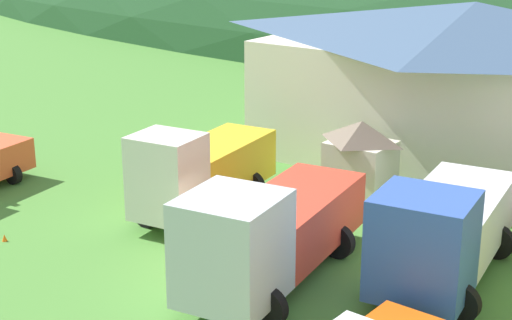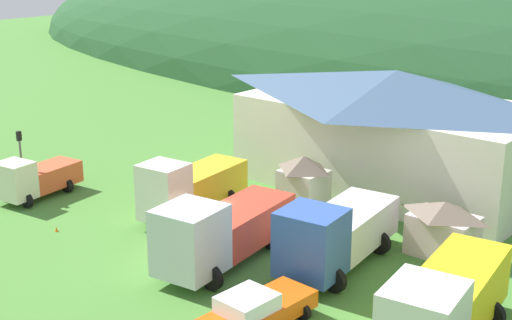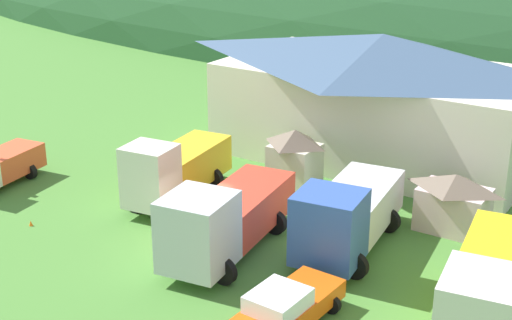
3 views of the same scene
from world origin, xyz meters
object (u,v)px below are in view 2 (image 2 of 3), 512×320
object	(u,v)px
light_truck_cream	(34,178)
traffic_light_west	(21,156)
depot_building	(394,128)
box_truck_blue	(334,233)
tow_truck_silver	(219,231)
play_shed_cream	(304,183)
play_shed_pink	(443,228)
heavy_rig_striped	(189,187)
service_pickup_orange	(256,311)
traffic_cone_near_pickup	(57,231)
flatbed_truck_yellow	(444,306)

from	to	relation	value
light_truck_cream	traffic_light_west	xyz separation A→B (m)	(-0.83, -0.22, 1.18)
depot_building	box_truck_blue	xyz separation A→B (m)	(3.85, -11.58, -1.93)
depot_building	tow_truck_silver	world-z (taller)	depot_building
play_shed_cream	play_shed_pink	size ratio (longest dim) A/B	0.97
depot_building	heavy_rig_striped	xyz separation A→B (m)	(-5.55, -11.47, -1.94)
service_pickup_orange	traffic_cone_near_pickup	xyz separation A→B (m)	(-14.04, 0.73, -0.83)
play_shed_pink	flatbed_truck_yellow	xyz separation A→B (m)	(3.84, -7.63, 0.44)
tow_truck_silver	service_pickup_orange	distance (m)	6.01
service_pickup_orange	heavy_rig_striped	bearing A→B (deg)	-119.79
play_shed_cream	box_truck_blue	bearing A→B (deg)	-42.01
play_shed_cream	traffic_light_west	world-z (taller)	traffic_light_west
box_truck_blue	flatbed_truck_yellow	bearing A→B (deg)	57.86
tow_truck_silver	depot_building	bearing A→B (deg)	171.34
heavy_rig_striped	box_truck_blue	size ratio (longest dim) A/B	0.89
box_truck_blue	service_pickup_orange	distance (m)	6.59
service_pickup_orange	traffic_light_west	size ratio (longest dim) A/B	1.31
heavy_rig_striped	flatbed_truck_yellow	distance (m)	16.67
flatbed_truck_yellow	service_pickup_orange	bearing A→B (deg)	-69.76
play_shed_cream	traffic_light_west	xyz separation A→B (m)	(-13.70, -8.64, 0.78)
depot_building	play_shed_cream	distance (m)	7.21
play_shed_pink	service_pickup_orange	bearing A→B (deg)	-101.21
service_pickup_orange	traffic_cone_near_pickup	world-z (taller)	service_pickup_orange
play_shed_cream	service_pickup_orange	size ratio (longest dim) A/B	0.62
play_shed_pink	heavy_rig_striped	xyz separation A→B (m)	(-12.50, -4.34, 0.30)
play_shed_cream	service_pickup_orange	world-z (taller)	play_shed_cream
play_shed_cream	play_shed_pink	bearing A→B (deg)	-2.51
tow_truck_silver	traffic_light_west	bearing A→B (deg)	-95.60
light_truck_cream	flatbed_truck_yellow	world-z (taller)	flatbed_truck_yellow
depot_building	play_shed_cream	world-z (taller)	depot_building
flatbed_truck_yellow	traffic_cone_near_pickup	distance (m)	20.29
depot_building	play_shed_pink	xyz separation A→B (m)	(6.95, -7.13, -2.25)
depot_building	play_shed_pink	world-z (taller)	depot_building
play_shed_pink	light_truck_cream	xyz separation A→B (m)	(-21.33, -8.05, -0.17)
tow_truck_silver	traffic_cone_near_pickup	size ratio (longest dim) A/B	17.20
box_truck_blue	traffic_light_west	distance (m)	19.45
play_shed_pink	service_pickup_orange	size ratio (longest dim) A/B	0.64
light_truck_cream	box_truck_blue	distance (m)	18.59
tow_truck_silver	traffic_cone_near_pickup	world-z (taller)	tow_truck_silver
traffic_light_west	light_truck_cream	bearing A→B (deg)	15.10
flatbed_truck_yellow	traffic_light_west	distance (m)	26.02
tow_truck_silver	traffic_light_west	world-z (taller)	traffic_light_west
flatbed_truck_yellow	service_pickup_orange	distance (m)	6.92
box_truck_blue	play_shed_cream	bearing A→B (deg)	-139.59
play_shed_pink	service_pickup_orange	xyz separation A→B (m)	(-2.16, -10.92, -0.55)
depot_building	play_shed_pink	bearing A→B (deg)	-45.70
box_truck_blue	traffic_cone_near_pickup	world-z (taller)	box_truck_blue
tow_truck_silver	traffic_cone_near_pickup	distance (m)	9.57
box_truck_blue	heavy_rig_striped	bearing A→B (deg)	-98.27
traffic_light_west	traffic_cone_near_pickup	size ratio (longest dim) A/B	7.90
depot_building	flatbed_truck_yellow	distance (m)	18.37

